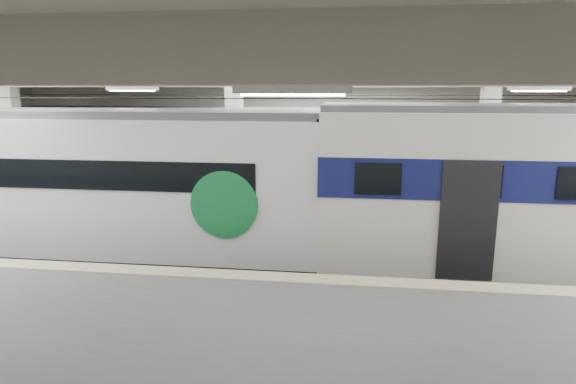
# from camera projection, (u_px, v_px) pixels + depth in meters

# --- Properties ---
(station_hall) EXTENTS (36.00, 24.00, 5.75)m
(station_hall) POSITION_uv_depth(u_px,v_px,m) (315.00, 165.00, 10.97)
(station_hall) COLOR black
(station_hall) RESTS_ON ground
(modern_emu) EXTENTS (13.56, 2.80, 4.39)m
(modern_emu) POSITION_uv_depth(u_px,v_px,m) (159.00, 191.00, 13.45)
(modern_emu) COLOR white
(modern_emu) RESTS_ON ground
(far_train) EXTENTS (13.25, 3.26, 4.23)m
(far_train) POSITION_uv_depth(u_px,v_px,m) (170.00, 160.00, 19.00)
(far_train) COLOR white
(far_train) RESTS_ON ground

